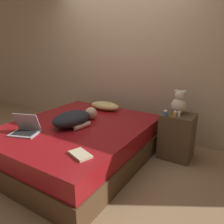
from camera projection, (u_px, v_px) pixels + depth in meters
ground_plane at (78, 158)px, 3.06m from camera, size 12.00×12.00×0.00m
wall_back at (125, 58)px, 3.72m from camera, size 8.00×0.06×2.60m
bed at (77, 142)px, 2.98m from camera, size 1.73×2.05×0.49m
nightstand at (177, 136)px, 3.00m from camera, size 0.43×0.37×0.63m
pillow at (105, 106)px, 3.58m from camera, size 0.51×0.27×0.13m
person_lying at (74, 118)px, 2.89m from camera, size 0.44×0.74×0.19m
laptop at (25, 129)px, 2.63m from camera, size 0.38×0.34×0.24m
teddy_bear at (179, 103)px, 2.90m from camera, size 0.21×0.21×0.32m
bottle_clear at (179, 114)px, 2.79m from camera, size 0.04×0.04×0.08m
bottle_blue at (165, 113)px, 2.85m from camera, size 0.05×0.05×0.07m
bottle_amber at (175, 114)px, 2.79m from camera, size 0.04×0.04×0.07m
book at (80, 154)px, 2.11m from camera, size 0.27×0.22×0.02m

